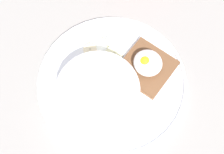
% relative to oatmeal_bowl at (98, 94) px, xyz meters
% --- Properties ---
extents(ground_plane, '(1.20, 1.20, 0.02)m').
position_rel_oatmeal_bowl_xyz_m(ground_plane, '(0.01, -0.04, -0.05)').
color(ground_plane, gray).
rests_on(ground_plane, ground).
extents(plate, '(0.28, 0.28, 0.02)m').
position_rel_oatmeal_bowl_xyz_m(plate, '(0.01, -0.04, -0.03)').
color(plate, white).
rests_on(plate, ground_plane).
extents(oatmeal_bowl, '(0.14, 0.14, 0.06)m').
position_rel_oatmeal_bowl_xyz_m(oatmeal_bowl, '(0.00, 0.00, 0.00)').
color(oatmeal_bowl, white).
rests_on(oatmeal_bowl, plate).
extents(toast_slice, '(0.10, 0.10, 0.01)m').
position_rel_oatmeal_bowl_xyz_m(toast_slice, '(-0.02, -0.11, -0.02)').
color(toast_slice, brown).
rests_on(toast_slice, plate).
extents(poached_egg, '(0.05, 0.05, 0.03)m').
position_rel_oatmeal_bowl_xyz_m(poached_egg, '(-0.02, -0.11, -0.00)').
color(poached_egg, white).
rests_on(poached_egg, toast_slice).
extents(banana_slice_front, '(0.04, 0.04, 0.01)m').
position_rel_oatmeal_bowl_xyz_m(banana_slice_front, '(0.06, -0.10, -0.02)').
color(banana_slice_front, '#E8EBBA').
rests_on(banana_slice_front, plate).
extents(banana_slice_left, '(0.05, 0.05, 0.02)m').
position_rel_oatmeal_bowl_xyz_m(banana_slice_left, '(0.10, -0.09, -0.02)').
color(banana_slice_left, '#F0F0C6').
rests_on(banana_slice_left, plate).
extents(banana_slice_back, '(0.03, 0.03, 0.01)m').
position_rel_oatmeal_bowl_xyz_m(banana_slice_back, '(0.08, -0.06, -0.02)').
color(banana_slice_back, beige).
rests_on(banana_slice_back, plate).
extents(banana_slice_right, '(0.03, 0.04, 0.02)m').
position_rel_oatmeal_bowl_xyz_m(banana_slice_right, '(0.04, -0.08, -0.02)').
color(banana_slice_right, '#EAECB3').
rests_on(banana_slice_right, plate).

